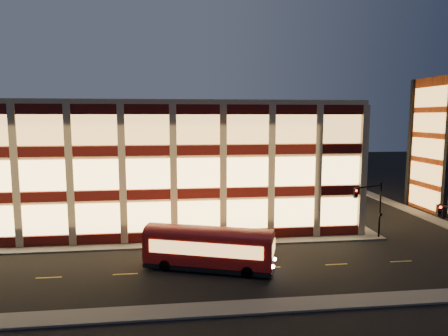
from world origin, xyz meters
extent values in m
plane|color=black|center=(0.00, 0.00, 0.00)|extent=(200.00, 200.00, 0.00)
cube|color=#514F4C|center=(-3.00, 1.00, 0.07)|extent=(54.00, 2.00, 0.15)
cube|color=#514F4C|center=(23.00, 17.00, 0.07)|extent=(2.00, 30.00, 0.15)
cube|color=#514F4C|center=(34.00, 17.00, 0.07)|extent=(2.00, 30.00, 0.15)
cube|color=#514F4C|center=(0.00, -13.00, 0.07)|extent=(100.00, 2.00, 0.15)
cube|color=tan|center=(-3.00, 17.00, 7.00)|extent=(50.00, 30.00, 14.00)
cube|color=tan|center=(-3.00, 17.00, 14.25)|extent=(50.40, 30.40, 0.50)
cube|color=#470C0A|center=(-3.00, 1.88, 0.65)|extent=(50.10, 0.25, 1.00)
cube|color=#FFC76B|center=(-3.00, 1.90, 2.75)|extent=(49.00, 0.20, 3.00)
cube|color=#470C0A|center=(22.12, 17.00, 0.65)|extent=(0.25, 30.10, 1.00)
cube|color=#FFC76B|center=(22.10, 17.00, 2.75)|extent=(0.20, 29.00, 3.00)
cube|color=#470C0A|center=(-3.00, 1.88, 5.05)|extent=(50.10, 0.25, 1.00)
cube|color=#FFC76B|center=(-3.00, 1.90, 7.15)|extent=(49.00, 0.20, 3.00)
cube|color=#470C0A|center=(22.12, 17.00, 5.05)|extent=(0.25, 30.10, 1.00)
cube|color=#FFC76B|center=(22.10, 17.00, 7.15)|extent=(0.20, 29.00, 3.00)
cube|color=#470C0A|center=(-3.00, 1.88, 9.45)|extent=(50.10, 0.25, 1.00)
cube|color=#FFC76B|center=(-3.00, 1.90, 11.55)|extent=(49.00, 0.20, 3.00)
cube|color=#470C0A|center=(22.12, 17.00, 9.45)|extent=(0.25, 30.10, 1.00)
cube|color=#FFC76B|center=(22.10, 17.00, 11.55)|extent=(0.20, 29.00, 3.00)
cube|color=black|center=(36.00, 8.00, 9.00)|extent=(0.60, 0.60, 18.00)
cube|color=black|center=(36.00, 16.00, 9.00)|extent=(0.60, 0.60, 18.00)
cube|color=#E5A350|center=(35.92, 12.00, 1.80)|extent=(0.16, 6.60, 2.60)
cube|color=#E5A350|center=(35.92, 12.00, 5.20)|extent=(0.16, 6.60, 2.60)
cube|color=#E5A350|center=(35.92, 12.00, 8.60)|extent=(0.16, 6.60, 2.60)
cube|color=#E5A350|center=(35.92, 12.00, 12.00)|extent=(0.16, 6.60, 2.60)
cube|color=#E5A350|center=(35.92, 12.00, 15.40)|extent=(0.16, 6.60, 2.60)
cylinder|color=black|center=(23.50, 0.80, 3.00)|extent=(0.18, 0.18, 6.00)
cylinder|color=black|center=(21.75, 0.05, 5.70)|extent=(3.56, 1.63, 0.14)
cube|color=black|center=(20.00, -0.70, 5.20)|extent=(0.32, 0.32, 0.95)
sphere|color=#FF0C05|center=(20.00, -0.88, 5.50)|extent=(0.20, 0.20, 0.20)
cube|color=black|center=(23.50, 0.60, 2.60)|extent=(0.25, 0.18, 0.28)
cube|color=black|center=(23.50, -8.50, 5.20)|extent=(0.32, 0.32, 0.95)
sphere|color=#FF0C05|center=(23.50, -8.68, 5.50)|extent=(0.20, 0.20, 0.20)
cube|color=#980908|center=(4.88, -5.70, 1.84)|extent=(11.10, 6.07, 2.49)
cube|color=black|center=(4.88, -5.70, 0.38)|extent=(11.10, 6.07, 0.38)
cylinder|color=black|center=(1.22, -5.70, 0.49)|extent=(1.03, 0.62, 0.97)
cylinder|color=black|center=(2.00, -3.45, 0.49)|extent=(1.03, 0.62, 0.97)
cylinder|color=black|center=(7.77, -7.95, 0.49)|extent=(1.03, 0.62, 0.97)
cylinder|color=black|center=(8.54, -5.70, 0.49)|extent=(1.03, 0.62, 0.97)
cube|color=#E5A350|center=(4.43, -7.01, 2.16)|extent=(9.02, 3.15, 1.08)
cube|color=#E5A350|center=(5.33, -4.39, 2.16)|extent=(9.02, 3.15, 1.08)
camera|label=1|loc=(2.27, -37.97, 12.78)|focal=32.00mm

